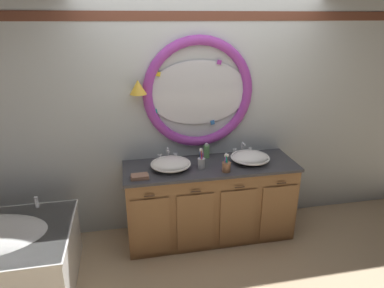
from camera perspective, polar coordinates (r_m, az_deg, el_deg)
ground_plane at (r=3.76m, az=3.54°, el=-17.18°), size 14.00×14.00×0.00m
back_wall_assembly at (r=3.67m, az=1.59°, el=5.26°), size 6.40×0.26×2.60m
vanity_counter at (r=3.73m, az=3.04°, el=-9.53°), size 1.82×0.63×0.86m
sink_basin_left at (r=3.41m, az=-3.63°, el=-3.40°), size 0.41×0.41×0.11m
sink_basin_right at (r=3.61m, az=9.83°, el=-2.26°), size 0.41×0.41×0.12m
faucet_set_left at (r=3.63m, az=-4.14°, el=-1.89°), size 0.22×0.13×0.15m
faucet_set_right at (r=3.82m, az=8.58°, el=-0.93°), size 0.23×0.12×0.15m
toothbrush_holder_left at (r=3.43m, az=1.59°, el=-3.10°), size 0.08×0.08×0.22m
toothbrush_holder_right at (r=3.37m, az=5.84°, el=-3.78°), size 0.09×0.09×0.19m
soap_dispenser at (r=3.68m, az=2.48°, el=-1.20°), size 0.07×0.07×0.17m
folded_hand_towel at (r=3.27m, az=-8.86°, el=-5.49°), size 0.17×0.11×0.04m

